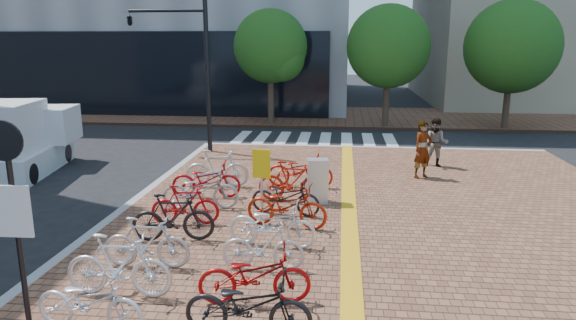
# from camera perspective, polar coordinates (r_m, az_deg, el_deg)

# --- Properties ---
(ground) EXTENTS (120.00, 120.00, 0.00)m
(ground) POSITION_cam_1_polar(r_m,az_deg,el_deg) (10.53, -4.23, -12.34)
(ground) COLOR black
(ground) RESTS_ON ground
(kerb_north) EXTENTS (14.00, 0.25, 0.15)m
(kerb_north) POSITION_cam_1_polar(r_m,az_deg,el_deg) (21.83, 9.20, 1.28)
(kerb_north) COLOR gray
(kerb_north) RESTS_ON ground
(far_sidewalk) EXTENTS (70.00, 8.00, 0.15)m
(far_sidewalk) POSITION_cam_1_polar(r_m,az_deg,el_deg) (30.71, 2.72, 4.87)
(far_sidewalk) COLOR brown
(far_sidewalk) RESTS_ON ground
(crosswalk) EXTENTS (7.50, 4.00, 0.01)m
(crosswalk) POSITION_cam_1_polar(r_m,az_deg,el_deg) (23.80, 2.92, 2.25)
(crosswalk) COLOR silver
(crosswalk) RESTS_ON ground
(street_trees) EXTENTS (16.20, 4.60, 6.35)m
(street_trees) POSITION_cam_1_polar(r_m,az_deg,el_deg) (26.99, 13.34, 11.97)
(street_trees) COLOR #38281E
(street_trees) RESTS_ON far_sidewalk
(bike_0) EXTENTS (1.81, 0.76, 0.93)m
(bike_0) POSITION_cam_1_polar(r_m,az_deg,el_deg) (8.73, -21.20, -14.45)
(bike_0) COLOR white
(bike_0) RESTS_ON sidewalk
(bike_1) EXTENTS (1.92, 0.56, 1.15)m
(bike_1) POSITION_cam_1_polar(r_m,az_deg,el_deg) (9.53, -18.32, -11.08)
(bike_1) COLOR white
(bike_1) RESTS_ON sidewalk
(bike_2) EXTENTS (1.74, 0.52, 1.04)m
(bike_2) POSITION_cam_1_polar(r_m,az_deg,el_deg) (10.53, -15.46, -8.84)
(bike_2) COLOR #B8B8BD
(bike_2) RESTS_ON sidewalk
(bike_3) EXTENTS (1.88, 0.78, 1.10)m
(bike_3) POSITION_cam_1_polar(r_m,az_deg,el_deg) (11.71, -12.65, -6.24)
(bike_3) COLOR black
(bike_3) RESTS_ON sidewalk
(bike_4) EXTENTS (1.69, 0.64, 0.99)m
(bike_4) POSITION_cam_1_polar(r_m,az_deg,el_deg) (12.68, -11.37, -4.91)
(bike_4) COLOR #B20C10
(bike_4) RESTS_ON sidewalk
(bike_5) EXTENTS (2.08, 1.01, 1.05)m
(bike_5) POSITION_cam_1_polar(r_m,az_deg,el_deg) (13.74, -9.68, -3.29)
(bike_5) COLOR #A5A5A9
(bike_5) RESTS_ON sidewalk
(bike_6) EXTENTS (2.01, 0.86, 1.03)m
(bike_6) POSITION_cam_1_polar(r_m,az_deg,el_deg) (14.75, -9.08, -2.16)
(bike_6) COLOR #A50B13
(bike_6) RESTS_ON sidewalk
(bike_7) EXTENTS (1.97, 0.77, 1.15)m
(bike_7) POSITION_cam_1_polar(r_m,az_deg,el_deg) (15.71, -7.88, -0.93)
(bike_7) COLOR silver
(bike_7) RESTS_ON sidewalk
(bike_8) EXTENTS (1.96, 0.73, 1.02)m
(bike_8) POSITION_cam_1_polar(r_m,az_deg,el_deg) (8.00, -4.45, -15.81)
(bike_8) COLOR black
(bike_8) RESTS_ON sidewalk
(bike_9) EXTENTS (1.99, 0.94, 1.00)m
(bike_9) POSITION_cam_1_polar(r_m,az_deg,el_deg) (8.90, -3.74, -12.69)
(bike_9) COLOR #A50B0C
(bike_9) RESTS_ON sidewalk
(bike_10) EXTENTS (1.63, 0.48, 0.98)m
(bike_10) POSITION_cam_1_polar(r_m,az_deg,el_deg) (10.09, -2.81, -9.52)
(bike_10) COLOR silver
(bike_10) RESTS_ON sidewalk
(bike_11) EXTENTS (1.99, 0.89, 1.01)m
(bike_11) POSITION_cam_1_polar(r_m,az_deg,el_deg) (11.17, -1.75, -7.10)
(bike_11) COLOR silver
(bike_11) RESTS_ON sidewalk
(bike_12) EXTENTS (2.08, 1.05, 1.04)m
(bike_12) POSITION_cam_1_polar(r_m,az_deg,el_deg) (12.29, -0.14, -5.10)
(bike_12) COLOR #A8210C
(bike_12) RESTS_ON sidewalk
(bike_13) EXTENTS (1.90, 0.95, 0.95)m
(bike_13) POSITION_cam_1_polar(r_m,az_deg,el_deg) (13.14, -0.28, -4.08)
(bike_13) COLOR black
(bike_13) RESTS_ON sidewalk
(bike_14) EXTENTS (1.94, 0.69, 1.15)m
(bike_14) POSITION_cam_1_polar(r_m,az_deg,el_deg) (14.15, 0.47, -2.40)
(bike_14) COLOR red
(bike_14) RESTS_ON sidewalk
(bike_15) EXTENTS (2.02, 0.76, 1.05)m
(bike_15) POSITION_cam_1_polar(r_m,az_deg,el_deg) (15.55, 1.36, -1.15)
(bike_15) COLOR red
(bike_15) RESTS_ON sidewalk
(pedestrian_a) EXTENTS (0.81, 0.75, 1.86)m
(pedestrian_a) POSITION_cam_1_polar(r_m,az_deg,el_deg) (17.09, 14.74, 1.13)
(pedestrian_a) COLOR gray
(pedestrian_a) RESTS_ON sidewalk
(pedestrian_b) EXTENTS (0.97, 0.84, 1.72)m
(pedestrian_b) POSITION_cam_1_polar(r_m,az_deg,el_deg) (18.69, 16.15, 1.83)
(pedestrian_b) COLOR #505665
(pedestrian_b) RESTS_ON sidewalk
(utility_box) EXTENTS (0.62, 0.49, 1.22)m
(utility_box) POSITION_cam_1_polar(r_m,az_deg,el_deg) (14.08, 3.29, -2.34)
(utility_box) COLOR silver
(utility_box) RESTS_ON sidewalk
(yellow_sign) EXTENTS (0.46, 0.14, 1.71)m
(yellow_sign) POSITION_cam_1_polar(r_m,az_deg,el_deg) (12.98, -2.98, -1.07)
(yellow_sign) COLOR #B7B7BC
(yellow_sign) RESTS_ON sidewalk
(notice_sign) EXTENTS (0.60, 0.14, 3.26)m
(notice_sign) POSITION_cam_1_polar(r_m,az_deg,el_deg) (8.71, -28.34, -3.92)
(notice_sign) COLOR black
(notice_sign) RESTS_ON sidewalk
(traffic_light_pole) EXTENTS (3.23, 1.24, 6.01)m
(traffic_light_pole) POSITION_cam_1_polar(r_m,az_deg,el_deg) (20.85, -12.82, 12.27)
(traffic_light_pole) COLOR black
(traffic_light_pole) RESTS_ON sidewalk
(box_truck) EXTENTS (2.59, 4.63, 2.53)m
(box_truck) POSITION_cam_1_polar(r_m,az_deg,el_deg) (19.86, -27.50, 2.03)
(box_truck) COLOR silver
(box_truck) RESTS_ON ground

